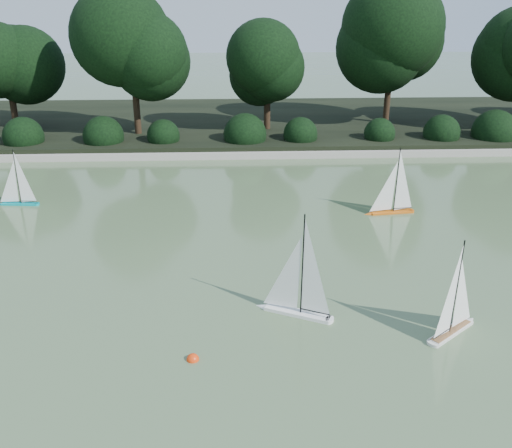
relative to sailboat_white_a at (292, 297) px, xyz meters
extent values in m
plane|color=#425634|center=(-0.68, -0.57, -0.26)|extent=(80.00, 80.00, 0.00)
cube|color=gray|center=(-0.68, 8.43, -0.17)|extent=(40.00, 0.35, 0.18)
cube|color=black|center=(-0.68, 12.43, -0.11)|extent=(40.00, 8.00, 0.30)
cylinder|color=black|center=(-7.68, 11.23, 0.43)|extent=(0.20, 0.20, 1.37)
sphere|color=black|center=(-7.68, 11.23, 2.12)|extent=(2.24, 2.24, 2.24)
cylinder|color=black|center=(-3.68, 10.33, 0.57)|extent=(0.20, 0.20, 1.66)
sphere|color=black|center=(-3.68, 10.33, 2.60)|extent=(2.66, 2.66, 2.66)
cylinder|color=black|center=(0.32, 10.83, 0.37)|extent=(0.20, 0.20, 1.26)
sphere|color=black|center=(0.32, 10.83, 1.95)|extent=(2.10, 2.10, 2.10)
cylinder|color=black|center=(4.32, 11.53, 0.61)|extent=(0.20, 0.20, 1.73)
sphere|color=black|center=(4.32, 11.53, 2.73)|extent=(2.80, 2.80, 2.80)
sphere|color=black|center=(-6.68, 9.33, 0.19)|extent=(1.10, 1.10, 1.10)
sphere|color=black|center=(-4.68, 9.33, 0.19)|extent=(1.10, 1.10, 1.10)
sphere|color=black|center=(-2.68, 9.33, 0.19)|extent=(1.10, 1.10, 1.10)
sphere|color=black|center=(-0.68, 9.33, 0.19)|extent=(1.10, 1.10, 1.10)
sphere|color=black|center=(1.32, 9.33, 0.19)|extent=(1.10, 1.10, 1.10)
sphere|color=black|center=(3.32, 9.33, 0.19)|extent=(1.10, 1.10, 1.10)
sphere|color=black|center=(5.32, 9.33, 0.19)|extent=(1.10, 1.10, 1.10)
sphere|color=black|center=(7.32, 9.33, 0.19)|extent=(1.10, 1.10, 1.10)
cube|color=white|center=(0.08, -0.04, -0.21)|extent=(0.95, 0.60, 0.10)
cone|color=white|center=(-0.42, 0.21, -0.21)|extent=(0.26, 0.26, 0.19)
cylinder|color=white|center=(0.51, -0.25, -0.21)|extent=(0.15, 0.15, 0.10)
cylinder|color=black|center=(0.12, -0.06, 0.59)|extent=(0.03, 0.03, 1.49)
cylinder|color=black|center=(0.31, -0.15, -0.10)|extent=(0.40, 0.21, 0.02)
cube|color=silver|center=(2.12, -0.62, -0.21)|extent=(0.79, 0.68, 0.09)
cone|color=silver|center=(2.51, -0.30, -0.21)|extent=(0.25, 0.25, 0.18)
cylinder|color=silver|center=(1.77, -0.89, -0.21)|extent=(0.15, 0.15, 0.09)
cube|color=olive|center=(2.12, -0.62, -0.17)|extent=(0.71, 0.61, 0.01)
cylinder|color=black|center=(2.08, -0.65, 0.51)|extent=(0.02, 0.02, 1.36)
cylinder|color=black|center=(1.93, -0.77, -0.12)|extent=(0.32, 0.26, 0.01)
cube|color=#D55E12|center=(2.52, 3.95, -0.21)|extent=(0.90, 0.29, 0.09)
cone|color=#D55E12|center=(2.01, 3.89, -0.21)|extent=(0.20, 0.20, 0.18)
cylinder|color=#D55E12|center=(2.96, 4.01, -0.21)|extent=(0.12, 0.12, 0.09)
cylinder|color=black|center=(2.56, 3.96, 0.52)|extent=(0.02, 0.02, 1.38)
cylinder|color=black|center=(2.76, 3.98, -0.11)|extent=(0.41, 0.06, 0.01)
cube|color=#069197|center=(-5.48, 4.82, -0.22)|extent=(0.79, 0.23, 0.08)
cylinder|color=#069197|center=(-5.10, 4.79, -0.22)|extent=(0.10, 0.10, 0.08)
cylinder|color=black|center=(-5.45, 4.82, 0.42)|extent=(0.02, 0.02, 1.21)
cylinder|color=black|center=(-5.28, 4.80, -0.13)|extent=(0.36, 0.05, 0.01)
sphere|color=#ED380C|center=(-1.36, -1.07, -0.26)|extent=(0.16, 0.16, 0.16)
camera|label=1|loc=(-0.83, -7.13, 4.03)|focal=40.00mm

